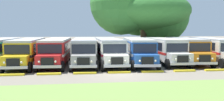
% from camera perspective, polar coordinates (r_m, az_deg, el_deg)
% --- Properties ---
extents(ground_plane, '(220.00, 220.00, 0.00)m').
position_cam_1_polar(ground_plane, '(21.71, 1.82, -5.35)').
color(ground_plane, slate).
extents(foreground_grass_strip, '(80.00, 8.35, 0.01)m').
position_cam_1_polar(foreground_grass_strip, '(14.40, 6.94, -10.66)').
color(foreground_grass_strip, olive).
rests_on(foreground_grass_strip, ground_plane).
extents(parked_bus_slot_1, '(2.80, 10.85, 2.82)m').
position_cam_1_polar(parked_bus_slot_1, '(28.14, -18.83, -0.02)').
color(parked_bus_slot_1, yellow).
rests_on(parked_bus_slot_1, ground_plane).
extents(parked_bus_slot_2, '(3.15, 10.90, 2.82)m').
position_cam_1_polar(parked_bus_slot_2, '(27.89, -12.63, 0.08)').
color(parked_bus_slot_2, red).
rests_on(parked_bus_slot_2, ground_plane).
extents(parked_bus_slot_3, '(3.08, 10.89, 2.82)m').
position_cam_1_polar(parked_bus_slot_3, '(27.51, -6.31, 0.11)').
color(parked_bus_slot_3, '#9E9993').
rests_on(parked_bus_slot_3, ground_plane).
extents(parked_bus_slot_4, '(2.76, 10.85, 2.82)m').
position_cam_1_polar(parked_bus_slot_4, '(27.62, -0.74, 0.16)').
color(parked_bus_slot_4, silver).
rests_on(parked_bus_slot_4, ground_plane).
extents(parked_bus_slot_5, '(3.52, 10.97, 2.82)m').
position_cam_1_polar(parked_bus_slot_5, '(27.98, 6.00, 0.19)').
color(parked_bus_slot_5, '#23519E').
rests_on(parked_bus_slot_5, ground_plane).
extents(parked_bus_slot_6, '(2.75, 10.85, 2.82)m').
position_cam_1_polar(parked_bus_slot_6, '(29.60, 11.61, 0.37)').
color(parked_bus_slot_6, silver).
rests_on(parked_bus_slot_6, ground_plane).
extents(parked_bus_slot_7, '(3.63, 10.98, 2.82)m').
position_cam_1_polar(parked_bus_slot_7, '(30.68, 16.49, 0.43)').
color(parked_bus_slot_7, orange).
rests_on(parked_bus_slot_7, ground_plane).
extents(parked_bus_slot_8, '(3.55, 10.97, 2.82)m').
position_cam_1_polar(parked_bus_slot_8, '(31.64, 22.02, 0.40)').
color(parked_bus_slot_8, silver).
rests_on(parked_bus_slot_8, ground_plane).
extents(curb_wheelstop_1, '(2.00, 0.36, 0.15)m').
position_cam_1_polar(curb_wheelstop_1, '(22.40, -21.98, -5.19)').
color(curb_wheelstop_1, yellow).
rests_on(curb_wheelstop_1, ground_plane).
extents(curb_wheelstop_2, '(2.00, 0.36, 0.15)m').
position_cam_1_polar(curb_wheelstop_2, '(21.85, -14.24, -5.23)').
color(curb_wheelstop_2, yellow).
rests_on(curb_wheelstop_2, ground_plane).
extents(curb_wheelstop_3, '(2.00, 0.36, 0.15)m').
position_cam_1_polar(curb_wheelstop_3, '(21.71, -6.25, -5.17)').
color(curb_wheelstop_3, yellow).
rests_on(curb_wheelstop_3, ground_plane).
extents(curb_wheelstop_4, '(2.00, 0.36, 0.15)m').
position_cam_1_polar(curb_wheelstop_4, '(21.99, 1.68, -5.02)').
color(curb_wheelstop_4, yellow).
rests_on(curb_wheelstop_4, ground_plane).
extents(curb_wheelstop_5, '(2.00, 0.36, 0.15)m').
position_cam_1_polar(curb_wheelstop_5, '(22.68, 9.27, -4.78)').
color(curb_wheelstop_5, yellow).
rests_on(curb_wheelstop_5, ground_plane).
extents(curb_wheelstop_6, '(2.00, 0.36, 0.15)m').
position_cam_1_polar(curb_wheelstop_6, '(23.73, 16.30, -4.48)').
color(curb_wheelstop_6, yellow).
rests_on(curb_wheelstop_6, ground_plane).
extents(curb_wheelstop_7, '(2.00, 0.36, 0.15)m').
position_cam_1_polar(curb_wheelstop_7, '(25.11, 22.63, -4.16)').
color(curb_wheelstop_7, yellow).
rests_on(curb_wheelstop_7, ground_plane).
extents(broad_shade_tree, '(16.24, 14.61, 12.37)m').
position_cam_1_polar(broad_shade_tree, '(40.21, 6.78, 9.22)').
color(broad_shade_tree, brown).
rests_on(broad_shade_tree, ground_plane).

